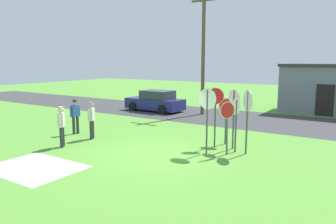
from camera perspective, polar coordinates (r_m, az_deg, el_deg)
The scene contains 16 objects.
ground_plane at distance 12.76m, azimuth -2.65°, elevation -7.55°, with size 80.00×80.00×0.00m, color #518E33.
street_asphalt at distance 21.07m, azimuth 12.68°, elevation -1.13°, with size 60.00×6.40×0.01m, color #38383A.
concrete_path at distance 12.20m, azimuth -22.39°, elevation -9.02°, with size 3.20×2.40×0.01m, color #ADAAA3.
building_background at distance 25.48m, azimuth 26.53°, elevation 3.76°, with size 6.29×3.92×3.42m.
utility_pole at distance 22.12m, azimuth 6.22°, elevation 10.55°, with size 1.80×0.24×8.13m.
parked_car_on_street at distance 23.63m, azimuth -2.23°, elevation 1.85°, with size 4.36×2.13×1.51m.
stop_sign_tallest at distance 13.54m, azimuth 11.50°, elevation 0.35°, with size 0.58×0.23×2.48m.
stop_sign_rear_right at distance 12.72m, azimuth 10.37°, elevation -1.27°, with size 0.38×0.58×2.08m.
stop_sign_leaning_right at distance 14.34m, azimuth 10.19°, elevation -0.18°, with size 0.71×0.13×2.04m.
stop_sign_rear_left at distance 13.12m, azimuth 11.89°, elevation -0.67°, with size 0.12×0.67×2.19m.
stop_sign_center_cluster at distance 12.89m, azimuth 13.82°, elevation 0.38°, with size 0.60×0.63×2.54m.
stop_sign_low_front at distance 13.76m, azimuth 8.33°, elevation 0.91°, with size 0.69×0.25×2.53m.
stop_sign_far_back at distance 12.69m, azimuth 6.92°, elevation 0.58°, with size 0.82×0.17×2.59m.
person_holding_notes at distance 15.51m, azimuth -13.32°, elevation -1.08°, with size 0.36×0.52×1.74m.
person_near_signs at distance 16.80m, azimuth -16.02°, elevation -0.42°, with size 0.31×0.56×1.74m.
person_with_sunhat at distance 14.39m, azimuth -18.24°, elevation -2.07°, with size 0.39×0.49×1.74m.
Camera 1 is at (7.15, -9.92, 3.64)m, focal length 34.63 mm.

